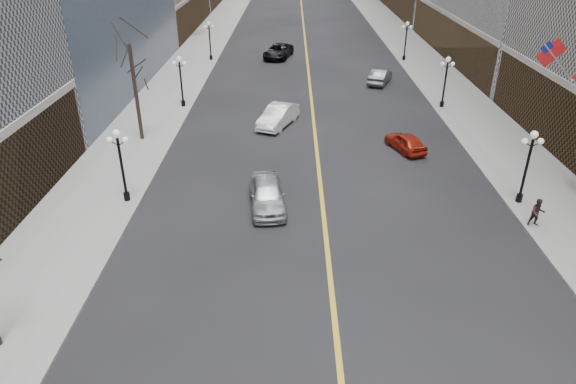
{
  "coord_description": "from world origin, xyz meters",
  "views": [
    {
      "loc": [
        -1.85,
        2.86,
        15.0
      ],
      "look_at": [
        -1.98,
        18.7,
        6.67
      ],
      "focal_mm": 32.0,
      "sensor_mm": 36.0,
      "label": 1
    }
  ],
  "objects_px": {
    "streetlamp_east_3": "(406,37)",
    "car_sb_far": "(380,76)",
    "streetlamp_west_2": "(181,76)",
    "car_sb_mid": "(406,142)",
    "streetlamp_east_1": "(528,160)",
    "car_nb_mid": "(278,116)",
    "streetlamp_east_2": "(446,77)",
    "streetlamp_west_3": "(210,37)",
    "car_nb_near": "(267,194)",
    "car_nb_far": "(278,51)",
    "streetlamp_west_1": "(121,158)"
  },
  "relations": [
    {
      "from": "streetlamp_east_3",
      "to": "car_sb_far",
      "type": "xyz_separation_m",
      "value": [
        -4.41,
        -9.86,
        -2.11
      ]
    },
    {
      "from": "streetlamp_west_2",
      "to": "car_sb_mid",
      "type": "relative_size",
      "value": 1.14
    },
    {
      "from": "streetlamp_east_3",
      "to": "car_sb_far",
      "type": "relative_size",
      "value": 0.95
    },
    {
      "from": "streetlamp_east_3",
      "to": "streetlamp_east_1",
      "type": "bearing_deg",
      "value": -90.0
    },
    {
      "from": "streetlamp_east_3",
      "to": "car_nb_mid",
      "type": "bearing_deg",
      "value": -123.16
    },
    {
      "from": "streetlamp_east_2",
      "to": "car_nb_mid",
      "type": "relative_size",
      "value": 0.87
    },
    {
      "from": "car_nb_mid",
      "to": "car_sb_mid",
      "type": "bearing_deg",
      "value": -5.97
    },
    {
      "from": "streetlamp_west_3",
      "to": "car_sb_far",
      "type": "xyz_separation_m",
      "value": [
        19.19,
        -9.86,
        -2.11
      ]
    },
    {
      "from": "car_nb_near",
      "to": "car_nb_far",
      "type": "height_order",
      "value": "car_nb_near"
    },
    {
      "from": "streetlamp_east_1",
      "to": "streetlamp_west_2",
      "type": "distance_m",
      "value": 29.68
    },
    {
      "from": "car_nb_mid",
      "to": "car_nb_far",
      "type": "relative_size",
      "value": 0.86
    },
    {
      "from": "streetlamp_east_1",
      "to": "car_nb_near",
      "type": "height_order",
      "value": "streetlamp_east_1"
    },
    {
      "from": "streetlamp_west_1",
      "to": "car_sb_far",
      "type": "height_order",
      "value": "streetlamp_west_1"
    },
    {
      "from": "car_nb_mid",
      "to": "car_sb_far",
      "type": "xyz_separation_m",
      "value": [
        10.4,
        12.81,
        -0.07
      ]
    },
    {
      "from": "streetlamp_east_1",
      "to": "car_sb_far",
      "type": "xyz_separation_m",
      "value": [
        -4.41,
        26.14,
        -2.11
      ]
    },
    {
      "from": "streetlamp_west_2",
      "to": "car_nb_mid",
      "type": "height_order",
      "value": "streetlamp_west_2"
    },
    {
      "from": "streetlamp_west_3",
      "to": "car_nb_near",
      "type": "xyz_separation_m",
      "value": [
        8.5,
        -36.52,
        -2.04
      ]
    },
    {
      "from": "car_sb_mid",
      "to": "streetlamp_east_1",
      "type": "bearing_deg",
      "value": 102.03
    },
    {
      "from": "car_sb_mid",
      "to": "streetlamp_west_2",
      "type": "bearing_deg",
      "value": -48.85
    },
    {
      "from": "streetlamp_west_1",
      "to": "car_sb_mid",
      "type": "height_order",
      "value": "streetlamp_west_1"
    },
    {
      "from": "streetlamp_east_2",
      "to": "car_nb_far",
      "type": "height_order",
      "value": "streetlamp_east_2"
    },
    {
      "from": "car_nb_near",
      "to": "car_nb_mid",
      "type": "bearing_deg",
      "value": 82.03
    },
    {
      "from": "streetlamp_east_1",
      "to": "car_sb_mid",
      "type": "relative_size",
      "value": 1.14
    },
    {
      "from": "streetlamp_east_3",
      "to": "streetlamp_west_3",
      "type": "relative_size",
      "value": 1.0
    },
    {
      "from": "streetlamp_west_3",
      "to": "car_nb_far",
      "type": "xyz_separation_m",
      "value": [
        8.2,
        1.59,
        -2.07
      ]
    },
    {
      "from": "car_sb_mid",
      "to": "streetlamp_east_2",
      "type": "bearing_deg",
      "value": -138.79
    },
    {
      "from": "streetlamp_west_1",
      "to": "car_nb_near",
      "type": "xyz_separation_m",
      "value": [
        8.5,
        -0.52,
        -2.04
      ]
    },
    {
      "from": "car_nb_near",
      "to": "car_sb_mid",
      "type": "bearing_deg",
      "value": 34.64
    },
    {
      "from": "streetlamp_west_2",
      "to": "car_sb_far",
      "type": "bearing_deg",
      "value": 22.97
    },
    {
      "from": "streetlamp_east_3",
      "to": "car_sb_mid",
      "type": "xyz_separation_m",
      "value": [
        -5.25,
        -27.83,
        -2.23
      ]
    },
    {
      "from": "streetlamp_east_1",
      "to": "streetlamp_west_3",
      "type": "bearing_deg",
      "value": 123.25
    },
    {
      "from": "car_nb_near",
      "to": "streetlamp_east_3",
      "type": "bearing_deg",
      "value": 60.75
    },
    {
      "from": "car_nb_near",
      "to": "car_nb_far",
      "type": "xyz_separation_m",
      "value": [
        -0.3,
        38.11,
        -0.03
      ]
    },
    {
      "from": "streetlamp_west_1",
      "to": "streetlamp_west_2",
      "type": "bearing_deg",
      "value": 90.0
    },
    {
      "from": "streetlamp_east_2",
      "to": "streetlamp_west_3",
      "type": "height_order",
      "value": "same"
    },
    {
      "from": "streetlamp_east_2",
      "to": "streetlamp_west_1",
      "type": "xyz_separation_m",
      "value": [
        -23.6,
        -18.0,
        0.0
      ]
    },
    {
      "from": "streetlamp_west_2",
      "to": "car_nb_mid",
      "type": "distance_m",
      "value": 10.16
    },
    {
      "from": "streetlamp_east_2",
      "to": "car_nb_mid",
      "type": "height_order",
      "value": "streetlamp_east_2"
    },
    {
      "from": "streetlamp_east_3",
      "to": "car_nb_near",
      "type": "distance_m",
      "value": 39.57
    },
    {
      "from": "car_nb_mid",
      "to": "car_sb_mid",
      "type": "xyz_separation_m",
      "value": [
        9.56,
        -5.16,
        -0.18
      ]
    },
    {
      "from": "streetlamp_east_1",
      "to": "car_nb_near",
      "type": "xyz_separation_m",
      "value": [
        -15.1,
        -0.52,
        -2.04
      ]
    },
    {
      "from": "car_nb_near",
      "to": "streetlamp_east_1",
      "type": "bearing_deg",
      "value": -4.82
    },
    {
      "from": "streetlamp_west_2",
      "to": "car_nb_far",
      "type": "xyz_separation_m",
      "value": [
        8.2,
        19.59,
        -2.07
      ]
    },
    {
      "from": "streetlamp_east_1",
      "to": "car_nb_far",
      "type": "distance_m",
      "value": 40.67
    },
    {
      "from": "car_nb_mid",
      "to": "car_nb_far",
      "type": "distance_m",
      "value": 24.27
    },
    {
      "from": "streetlamp_east_3",
      "to": "streetlamp_west_3",
      "type": "distance_m",
      "value": 23.6
    },
    {
      "from": "car_nb_near",
      "to": "car_nb_mid",
      "type": "xyz_separation_m",
      "value": [
        0.29,
        13.85,
        -0.01
      ]
    },
    {
      "from": "streetlamp_west_1",
      "to": "streetlamp_west_2",
      "type": "relative_size",
      "value": 1.0
    },
    {
      "from": "car_nb_mid",
      "to": "car_sb_far",
      "type": "height_order",
      "value": "car_nb_mid"
    },
    {
      "from": "streetlamp_east_2",
      "to": "streetlamp_west_3",
      "type": "relative_size",
      "value": 1.0
    }
  ]
}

